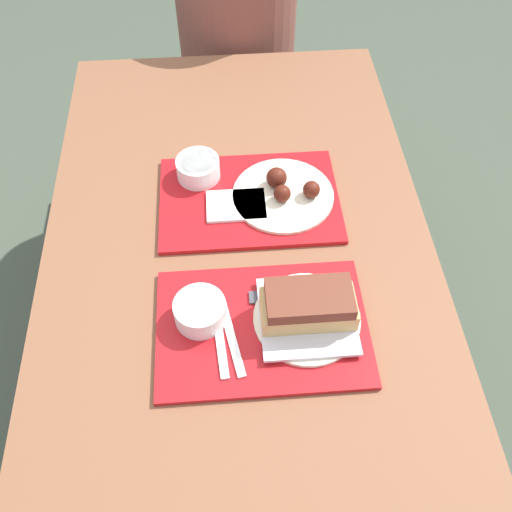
{
  "coord_description": "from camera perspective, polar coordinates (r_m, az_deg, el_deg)",
  "views": [
    {
      "loc": [
        -0.02,
        -0.7,
        1.75
      ],
      "look_at": [
        0.03,
        -0.0,
        0.82
      ],
      "focal_mm": 40.0,
      "sensor_mm": 36.0,
      "label": 1
    }
  ],
  "objects": [
    {
      "name": "tray_far",
      "position": [
        1.31,
        -0.67,
        5.66
      ],
      "size": [
        0.41,
        0.28,
        0.01
      ],
      "color": "#B21419",
      "rests_on": "picnic_table"
    },
    {
      "name": "plastic_fork_near",
      "position": [
        1.09,
        -3.65,
        -8.17
      ],
      "size": [
        0.03,
        0.17,
        0.0
      ],
      "color": "white",
      "rests_on": "tray_near"
    },
    {
      "name": "bowl_coleslaw_far",
      "position": [
        1.34,
        -5.82,
        8.79
      ],
      "size": [
        0.1,
        0.1,
        0.05
      ],
      "color": "white",
      "rests_on": "tray_far"
    },
    {
      "name": "ground_plane",
      "position": [
        1.88,
        -1.03,
        -15.16
      ],
      "size": [
        12.0,
        12.0,
        0.0
      ],
      "primitive_type": "plane",
      "color": "#424C3D"
    },
    {
      "name": "plastic_knife_near",
      "position": [
        1.09,
        -2.49,
        -8.11
      ],
      "size": [
        0.05,
        0.17,
        0.0
      ],
      "color": "white",
      "rests_on": "tray_near"
    },
    {
      "name": "brisket_sandwich_plate",
      "position": [
        1.09,
        5.22,
        -5.35
      ],
      "size": [
        0.21,
        0.21,
        0.09
      ],
      "color": "beige",
      "rests_on": "tray_near"
    },
    {
      "name": "napkin_far",
      "position": [
        1.28,
        -2.04,
        5.08
      ],
      "size": [
        0.13,
        0.09,
        0.01
      ],
      "color": "white",
      "rests_on": "tray_far"
    },
    {
      "name": "picnic_table",
      "position": [
        1.28,
        -1.47,
        -3.87
      ],
      "size": [
        0.84,
        1.53,
        0.78
      ],
      "color": "brown",
      "rests_on": "ground_plane"
    },
    {
      "name": "person_seated_across",
      "position": [
        1.95,
        -1.95,
        22.73
      ],
      "size": [
        0.38,
        0.38,
        0.72
      ],
      "color": "brown",
      "rests_on": "picnic_bench_far"
    },
    {
      "name": "picnic_bench_far",
      "position": [
        2.16,
        -2.92,
        14.08
      ],
      "size": [
        0.8,
        0.28,
        0.47
      ],
      "color": "brown",
      "rests_on": "ground_plane"
    },
    {
      "name": "wings_plate_far",
      "position": [
        1.3,
        2.86,
        6.46
      ],
      "size": [
        0.23,
        0.23,
        0.06
      ],
      "color": "beige",
      "rests_on": "tray_far"
    },
    {
      "name": "bowl_coleslaw_near",
      "position": [
        1.1,
        -5.62,
        -5.45
      ],
      "size": [
        0.1,
        0.1,
        0.05
      ],
      "color": "white",
      "rests_on": "tray_near"
    },
    {
      "name": "tray_near",
      "position": [
        1.11,
        0.63,
        -7.17
      ],
      "size": [
        0.41,
        0.28,
        0.01
      ],
      "color": "#B21419",
      "rests_on": "picnic_table"
    },
    {
      "name": "condiment_packet",
      "position": [
        1.14,
        0.22,
        -4.15
      ],
      "size": [
        0.04,
        0.03,
        0.01
      ],
      "color": "#3F3F47",
      "rests_on": "tray_near"
    }
  ]
}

